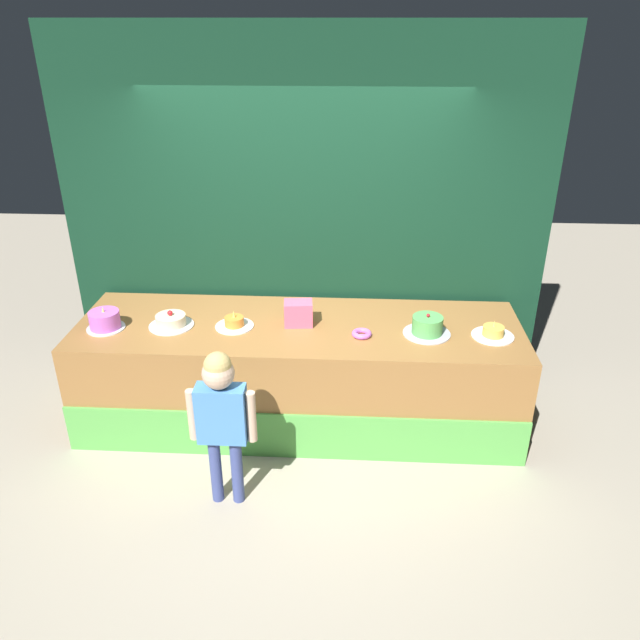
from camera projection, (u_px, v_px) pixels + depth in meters
ground_plane at (294, 456)px, 4.60m from camera, size 12.00×12.00×0.00m
stage_platform at (299, 373)px, 4.87m from camera, size 3.40×1.05×0.84m
curtain_backdrop at (304, 221)px, 4.95m from camera, size 3.91×0.08×2.95m
child_figure at (221, 409)px, 3.86m from camera, size 0.44×0.20×1.14m
pink_box at (298, 313)px, 4.65m from camera, size 0.23×0.17×0.19m
donut at (362, 334)px, 4.51m from camera, size 0.15×0.15×0.04m
cake_far_left at (105, 321)px, 4.60m from camera, size 0.28×0.28×0.18m
cake_left at (171, 321)px, 4.65m from camera, size 0.34×0.34×0.13m
cake_center at (234, 323)px, 4.64m from camera, size 0.29×0.29×0.14m
cake_right at (427, 326)px, 4.52m from camera, size 0.35×0.35×0.17m
cake_far_right at (493, 333)px, 4.50m from camera, size 0.31×0.31×0.13m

